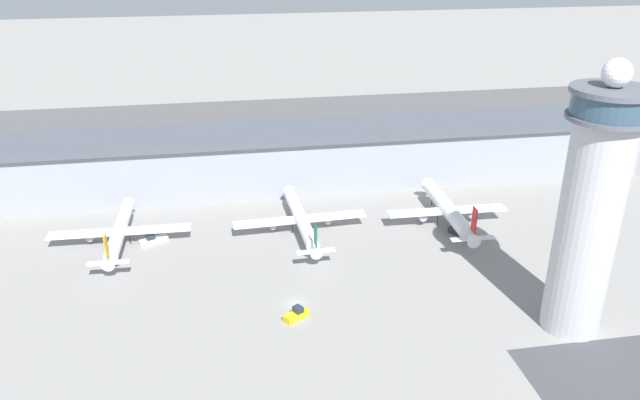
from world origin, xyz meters
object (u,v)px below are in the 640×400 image
at_px(control_tower, 591,209).
at_px(service_truck_baggage, 460,231).
at_px(airplane_gate_alpha, 119,231).
at_px(service_truck_fuel, 153,240).
at_px(airplane_gate_charlie, 448,210).
at_px(airplane_gate_bravo, 301,219).
at_px(service_truck_catering, 296,315).

distance_m(control_tower, service_truck_baggage, 52.04).
xyz_separation_m(control_tower, airplane_gate_alpha, (-98.59, 54.49, -23.63)).
distance_m(control_tower, service_truck_fuel, 108.33).
bearing_deg(airplane_gate_charlie, service_truck_baggage, -78.63).
relative_size(airplane_gate_charlie, service_truck_fuel, 4.97).
bearing_deg(service_truck_baggage, control_tower, -80.98).
distance_m(airplane_gate_alpha, airplane_gate_charlie, 90.34).
relative_size(control_tower, airplane_gate_bravo, 1.38).
distance_m(service_truck_fuel, service_truck_baggage, 83.66).
bearing_deg(service_truck_catering, control_tower, -12.28).
distance_m(control_tower, airplane_gate_charlie, 56.31).
bearing_deg(control_tower, airplane_gate_alpha, 151.07).
distance_m(control_tower, airplane_gate_alpha, 115.10).
relative_size(control_tower, service_truck_fuel, 7.29).
bearing_deg(control_tower, airplane_gate_bravo, 133.17).
height_order(control_tower, service_truck_baggage, control_tower).
xyz_separation_m(airplane_gate_bravo, airplane_gate_charlie, (41.67, -2.51, 0.59)).
height_order(airplane_gate_charlie, service_truck_catering, airplane_gate_charlie).
xyz_separation_m(airplane_gate_alpha, airplane_gate_bravo, (48.59, -1.19, 0.19)).
bearing_deg(airplane_gate_bravo, service_truck_fuel, 179.18).
xyz_separation_m(airplane_gate_bravo, service_truck_catering, (-6.90, -40.91, -3.10)).
xyz_separation_m(airplane_gate_charlie, service_truck_catering, (-48.57, -38.40, -3.69)).
distance_m(service_truck_catering, service_truck_fuel, 53.16).
height_order(airplane_gate_bravo, service_truck_catering, airplane_gate_bravo).
bearing_deg(airplane_gate_bravo, service_truck_catering, -99.57).
xyz_separation_m(control_tower, service_truck_baggage, (-7.02, 44.27, -26.45)).
bearing_deg(airplane_gate_bravo, control_tower, -46.83).
height_order(airplane_gate_bravo, service_truck_baggage, airplane_gate_bravo).
relative_size(airplane_gate_bravo, service_truck_fuel, 5.27).
bearing_deg(service_truck_fuel, control_tower, -30.87).
bearing_deg(airplane_gate_charlie, control_tower, -80.68).
relative_size(airplane_gate_bravo, airplane_gate_charlie, 1.06).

